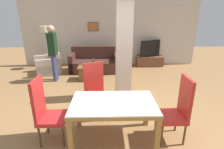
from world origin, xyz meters
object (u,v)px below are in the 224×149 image
(sofa, at_px, (95,63))
(standing_person, at_px, (53,49))
(dining_table, at_px, (113,110))
(dining_chair_far_left, at_px, (96,89))
(armchair, at_px, (49,66))
(dining_chair_head_right, at_px, (177,108))
(tv_stand, at_px, (149,61))
(coffee_table, at_px, (88,73))
(tv_screen, at_px, (150,49))
(dining_chair_head_left, at_px, (46,110))
(bottle, at_px, (93,63))
(floor_lamp, at_px, (45,33))

(sofa, bearing_deg, standing_person, 39.10)
(dining_table, relative_size, sofa, 0.77)
(dining_chair_far_left, xyz_separation_m, armchair, (-1.92, 2.85, -0.31))
(dining_chair_head_right, xyz_separation_m, tv_stand, (0.58, 4.53, -0.38))
(dining_chair_head_right, xyz_separation_m, coffee_table, (-1.82, 2.98, -0.36))
(dining_chair_head_right, distance_m, tv_screen, 4.57)
(dining_chair_head_left, relative_size, tv_screen, 1.32)
(sofa, height_order, bottle, sofa)
(sofa, height_order, standing_person, standing_person)
(armchair, distance_m, tv_screen, 4.05)
(sofa, relative_size, tv_stand, 1.65)
(dining_chair_head_left, xyz_separation_m, dining_chair_head_right, (2.20, 0.00, 0.00))
(dining_chair_head_right, bearing_deg, dining_table, 90.00)
(sofa, bearing_deg, tv_stand, -165.07)
(dining_table, height_order, dining_chair_head_left, dining_chair_head_left)
(dining_table, distance_m, tv_screen, 4.83)
(dining_chair_head_right, relative_size, standing_person, 0.64)
(dining_chair_head_left, bearing_deg, tv_stand, 148.48)
(tv_stand, relative_size, floor_lamp, 0.67)
(dining_table, distance_m, dining_chair_far_left, 0.93)
(coffee_table, distance_m, floor_lamp, 2.53)
(armchair, relative_size, standing_person, 0.65)
(dining_chair_head_right, relative_size, floor_lamp, 0.69)
(bottle, xyz_separation_m, tv_stand, (2.23, 1.49, -0.35))
(dining_chair_head_left, relative_size, tv_stand, 1.03)
(armchair, height_order, standing_person, standing_person)
(sofa, bearing_deg, dining_chair_far_left, 94.45)
(dining_chair_head_right, xyz_separation_m, floor_lamp, (-3.59, 4.37, 0.81))
(dining_chair_head_left, height_order, dining_chair_head_right, same)
(dining_table, xyz_separation_m, dining_chair_head_left, (-1.11, 0.00, 0.02))
(sofa, distance_m, floor_lamp, 2.24)
(dining_table, relative_size, coffee_table, 2.07)
(tv_stand, xyz_separation_m, tv_screen, (0.00, 0.00, 0.53))
(armchair, relative_size, floor_lamp, 0.70)
(sofa, relative_size, coffee_table, 2.68)
(floor_lamp, distance_m, standing_person, 1.63)
(dining_chair_head_left, bearing_deg, coffee_table, 172.87)
(bottle, distance_m, standing_person, 1.35)
(armchair, relative_size, bottle, 4.41)
(floor_lamp, bearing_deg, dining_chair_head_left, -72.33)
(dining_table, distance_m, sofa, 3.98)
(dining_table, xyz_separation_m, tv_stand, (1.67, 4.53, -0.36))
(bottle, bearing_deg, dining_chair_head_left, -100.21)
(dining_table, height_order, dining_chair_head_right, dining_chair_head_right)
(sofa, distance_m, standing_person, 1.74)
(tv_stand, xyz_separation_m, floor_lamp, (-4.17, -0.16, 1.19))
(armchair, bearing_deg, dining_chair_head_left, 173.54)
(tv_stand, distance_m, standing_person, 3.93)
(dining_chair_head_right, xyz_separation_m, dining_chair_far_left, (-1.44, 0.86, 0.00))
(dining_chair_head_left, height_order, dining_chair_far_left, same)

